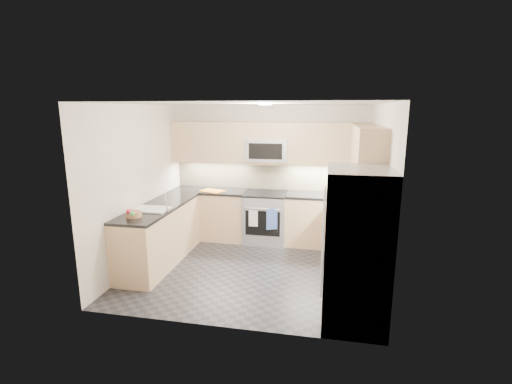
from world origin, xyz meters
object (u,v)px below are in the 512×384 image
object	(u,v)px
refrigerator	(356,247)
microwave	(267,150)
cutting_board	(212,191)
fruit_basket	(134,214)
gas_range	(266,218)
utensil_bowl	(343,191)

from	to	relation	value
refrigerator	microwave	bearing A→B (deg)	119.62
cutting_board	fruit_basket	bearing A→B (deg)	-107.13
refrigerator	gas_range	bearing A→B (deg)	120.88
gas_range	refrigerator	size ratio (longest dim) A/B	0.51
gas_range	microwave	world-z (taller)	microwave
microwave	utensil_bowl	distance (m)	1.53
refrigerator	utensil_bowl	size ratio (longest dim) A/B	5.89
fruit_basket	cutting_board	bearing A→B (deg)	72.87
refrigerator	fruit_basket	xyz separation A→B (m)	(-3.01, 0.50, 0.08)
gas_range	microwave	size ratio (longest dim) A/B	1.20
utensil_bowl	cutting_board	bearing A→B (deg)	-177.91
refrigerator	fruit_basket	size ratio (longest dim) A/B	8.29
gas_range	utensil_bowl	xyz separation A→B (m)	(1.36, -0.00, 0.57)
cutting_board	fruit_basket	distance (m)	1.92
cutting_board	utensil_bowl	bearing A→B (deg)	2.09
microwave	utensil_bowl	size ratio (longest dim) A/B	2.49
utensil_bowl	microwave	bearing A→B (deg)	174.65
refrigerator	utensil_bowl	xyz separation A→B (m)	(-0.09, 2.42, 0.13)
gas_range	cutting_board	size ratio (longest dim) A/B	2.21
gas_range	refrigerator	distance (m)	2.86
refrigerator	cutting_board	xyz separation A→B (m)	(-2.44, 2.34, 0.05)
gas_range	utensil_bowl	size ratio (longest dim) A/B	2.98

